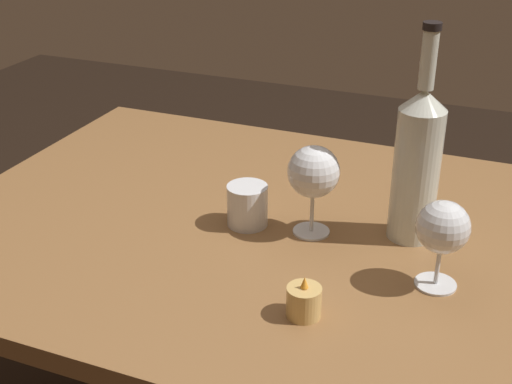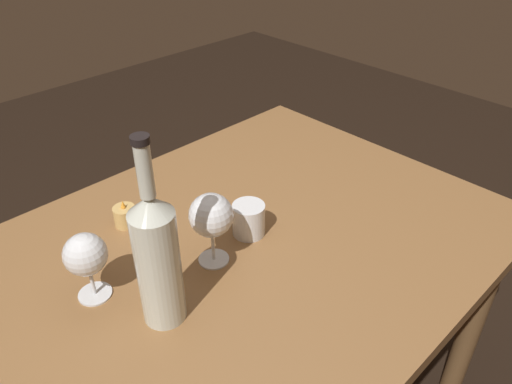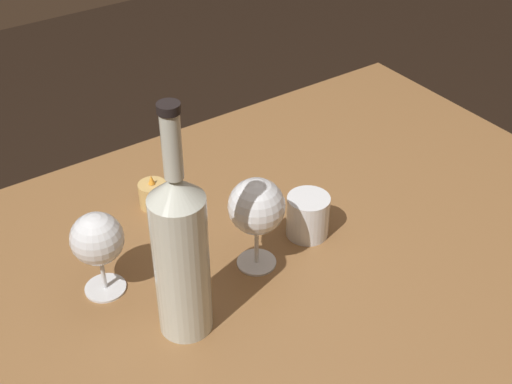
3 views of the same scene
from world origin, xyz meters
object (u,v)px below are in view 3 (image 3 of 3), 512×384
wine_bottle (181,252)px  wine_glass_right (97,240)px  wine_glass_left (258,209)px  water_tumbler (308,218)px  votive_candle (153,195)px

wine_bottle → wine_glass_right: bearing=116.2°
wine_glass_left → wine_bottle: wine_bottle is taller
wine_glass_right → wine_bottle: bearing=-63.8°
wine_glass_right → water_tumbler: bearing=-11.5°
wine_glass_left → votive_candle: (-0.07, 0.24, -0.09)m
wine_glass_left → wine_glass_right: size_ratio=1.13×
wine_glass_right → wine_bottle: size_ratio=0.39×
wine_glass_left → wine_bottle: (-0.16, -0.05, 0.03)m
wine_glass_left → wine_glass_right: bearing=159.0°
wine_glass_right → wine_bottle: 0.16m
wine_bottle → water_tumbler: (0.28, 0.07, -0.11)m
wine_bottle → water_tumbler: 0.31m
wine_glass_right → water_tumbler: (0.35, -0.07, -0.07)m
wine_glass_left → wine_glass_right: 0.25m
wine_bottle → votive_candle: bearing=71.4°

